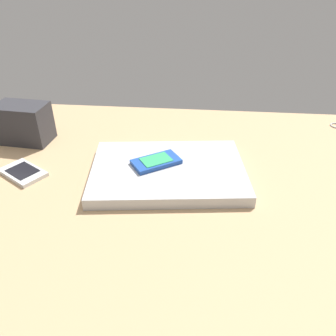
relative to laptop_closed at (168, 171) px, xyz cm
name	(u,v)px	position (x,y,z in cm)	size (l,w,h in cm)	color
desk_surface	(209,193)	(8.82, -3.36, -2.69)	(120.00, 80.00, 3.00)	tan
laptop_closed	(168,171)	(0.00, 0.00, 0.00)	(31.84, 22.42, 2.37)	#B7BABC
cell_phone_on_laptop	(156,162)	(-2.61, 0.95, 1.67)	(11.17, 9.92, 1.04)	#1E479E
cell_phone_on_desk	(23,172)	(-30.91, -2.32, -0.72)	(11.49, 10.34, 1.00)	silver
desk_organizer	(24,123)	(-36.75, 12.67, 3.58)	(12.30, 7.66, 9.53)	#2D2D33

